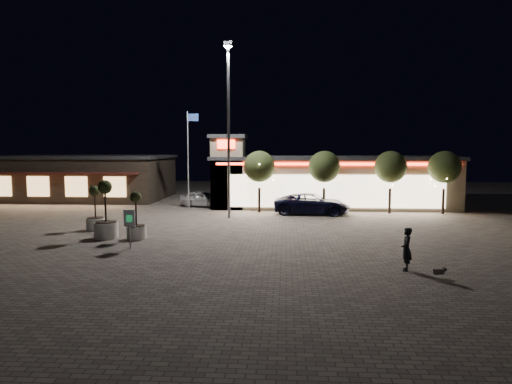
# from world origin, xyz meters

# --- Properties ---
(ground) EXTENTS (90.00, 90.00, 0.00)m
(ground) POSITION_xyz_m (0.00, 0.00, 0.00)
(ground) COLOR slate
(ground) RESTS_ON ground
(retail_building) EXTENTS (20.40, 8.40, 6.10)m
(retail_building) POSITION_xyz_m (9.51, 15.82, 2.21)
(retail_building) COLOR gray
(retail_building) RESTS_ON ground
(restaurant_building) EXTENTS (16.40, 11.00, 4.30)m
(restaurant_building) POSITION_xyz_m (-14.00, 19.97, 2.16)
(restaurant_building) COLOR #382D23
(restaurant_building) RESTS_ON ground
(floodlight_pole) EXTENTS (0.60, 0.40, 12.38)m
(floodlight_pole) POSITION_xyz_m (2.00, 8.00, 7.02)
(floodlight_pole) COLOR gray
(floodlight_pole) RESTS_ON ground
(flagpole) EXTENTS (0.95, 0.10, 8.00)m
(flagpole) POSITION_xyz_m (-1.90, 13.00, 4.74)
(flagpole) COLOR white
(flagpole) RESTS_ON ground
(string_tree_a) EXTENTS (2.42, 2.42, 4.79)m
(string_tree_a) POSITION_xyz_m (4.00, 11.00, 3.56)
(string_tree_a) COLOR #332319
(string_tree_a) RESTS_ON ground
(string_tree_b) EXTENTS (2.42, 2.42, 4.79)m
(string_tree_b) POSITION_xyz_m (9.00, 11.00, 3.56)
(string_tree_b) COLOR #332319
(string_tree_b) RESTS_ON ground
(string_tree_c) EXTENTS (2.42, 2.42, 4.79)m
(string_tree_c) POSITION_xyz_m (14.00, 11.00, 3.56)
(string_tree_c) COLOR #332319
(string_tree_c) RESTS_ON ground
(string_tree_d) EXTENTS (2.42, 2.42, 4.79)m
(string_tree_d) POSITION_xyz_m (18.00, 11.00, 3.56)
(string_tree_d) COLOR #332319
(string_tree_d) RESTS_ON ground
(pickup_truck) EXTENTS (5.95, 3.20, 1.59)m
(pickup_truck) POSITION_xyz_m (8.04, 10.28, 0.79)
(pickup_truck) COLOR black
(pickup_truck) RESTS_ON ground
(white_sedan) EXTENTS (4.33, 2.92, 1.37)m
(white_sedan) POSITION_xyz_m (-1.00, 14.00, 0.68)
(white_sedan) COLOR silver
(white_sedan) RESTS_ON ground
(pedestrian) EXTENTS (0.55, 0.72, 1.77)m
(pedestrian) POSITION_xyz_m (10.95, -5.66, 0.88)
(pedestrian) COLOR black
(pedestrian) RESTS_ON ground
(dog) EXTENTS (0.52, 0.28, 0.28)m
(dog) POSITION_xyz_m (12.00, -6.67, 0.28)
(dog) COLOR #59514C
(dog) RESTS_ON ground
(planter_left) EXTENTS (1.12, 1.12, 2.74)m
(planter_left) POSITION_xyz_m (-5.48, 2.51, 0.85)
(planter_left) COLOR silver
(planter_left) RESTS_ON ground
(planter_mid) EXTENTS (1.32, 1.32, 3.24)m
(planter_mid) POSITION_xyz_m (-3.89, 0.17, 1.00)
(planter_mid) COLOR silver
(planter_mid) RESTS_ON ground
(planter_right) EXTENTS (1.07, 1.07, 2.63)m
(planter_right) POSITION_xyz_m (-2.15, 0.08, 0.81)
(planter_right) COLOR silver
(planter_right) RESTS_ON ground
(valet_sign) EXTENTS (0.63, 0.23, 1.93)m
(valet_sign) POSITION_xyz_m (-1.67, -2.37, 1.35)
(valet_sign) COLOR gray
(valet_sign) RESTS_ON ground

